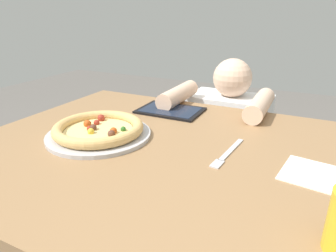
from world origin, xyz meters
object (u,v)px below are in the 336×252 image
tablet (170,110)px  diner_seated (226,159)px  pizza_near (99,130)px  fork (227,154)px

tablet → diner_seated: diner_seated is taller
tablet → diner_seated: (0.15, 0.34, -0.34)m
pizza_near → tablet: pizza_near is taller
diner_seated → fork: bearing=-75.8°
pizza_near → fork: pizza_near is taller
pizza_near → diner_seated: 0.79m
pizza_near → diner_seated: size_ratio=0.35×
fork → diner_seated: (-0.16, 0.61, -0.34)m
fork → tablet: 0.40m
tablet → fork: bearing=-41.8°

